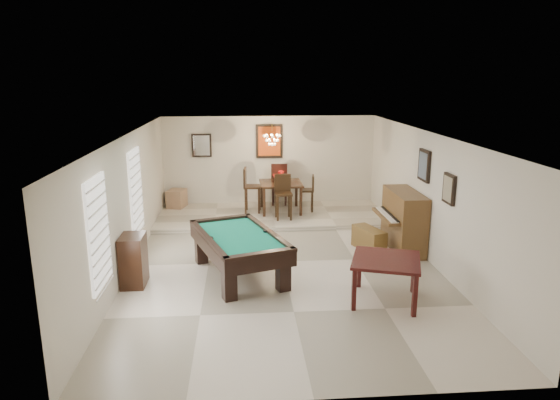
{
  "coord_description": "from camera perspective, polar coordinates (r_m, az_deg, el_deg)",
  "views": [
    {
      "loc": [
        -0.8,
        -9.56,
        3.7
      ],
      "look_at": [
        0.0,
        0.6,
        1.15
      ],
      "focal_mm": 32.0,
      "sensor_mm": 36.0,
      "label": 1
    }
  ],
  "objects": [
    {
      "name": "wall_front",
      "position": [
        5.66,
        4.14,
        -11.09
      ],
      "size": [
        6.0,
        0.04,
        2.6
      ],
      "primitive_type": "cube",
      "color": "silver",
      "rests_on": "ground_plane"
    },
    {
      "name": "square_table",
      "position": [
        8.64,
        11.93,
        -8.92
      ],
      "size": [
        1.38,
        1.38,
        0.75
      ],
      "primitive_type": null,
      "rotation": [
        0.0,
        0.0,
        -0.32
      ],
      "color": "black",
      "rests_on": "ground_plane"
    },
    {
      "name": "corner_bench",
      "position": [
        14.22,
        -11.72,
        0.18
      ],
      "size": [
        0.56,
        0.64,
        0.49
      ],
      "primitive_type": "cube",
      "rotation": [
        0.0,
        0.0,
        -0.26
      ],
      "color": "#A27958",
      "rests_on": "dining_step"
    },
    {
      "name": "wall_back",
      "position": [
        14.29,
        -1.23,
        4.37
      ],
      "size": [
        6.0,
        0.04,
        2.6
      ],
      "primitive_type": "cube",
      "color": "silver",
      "rests_on": "ground_plane"
    },
    {
      "name": "dining_step",
      "position": [
        13.35,
        -0.9,
        -1.78
      ],
      "size": [
        6.0,
        2.5,
        0.12
      ],
      "primitive_type": "cube",
      "color": "beige",
      "rests_on": "ground_plane"
    },
    {
      "name": "window_left_rear",
      "position": [
        10.65,
        -16.15,
        1.0
      ],
      "size": [
        0.06,
        1.0,
        1.7
      ],
      "primitive_type": "cube",
      "color": "white",
      "rests_on": "wall_left"
    },
    {
      "name": "upright_piano",
      "position": [
        11.11,
        13.23,
        -2.32
      ],
      "size": [
        0.86,
        1.54,
        1.28
      ],
      "primitive_type": null,
      "color": "brown",
      "rests_on": "ground_plane"
    },
    {
      "name": "flower_vase",
      "position": [
        13.32,
        0.09,
        2.97
      ],
      "size": [
        0.14,
        0.14,
        0.21
      ],
      "primitive_type": null,
      "rotation": [
        0.0,
        0.0,
        0.16
      ],
      "color": "red",
      "rests_on": "dining_table"
    },
    {
      "name": "dining_chair_south",
      "position": [
        12.68,
        0.4,
        0.31
      ],
      "size": [
        0.44,
        0.44,
        1.14
      ],
      "primitive_type": null,
      "rotation": [
        0.0,
        0.0,
        0.05
      ],
      "color": "black",
      "rests_on": "dining_step"
    },
    {
      "name": "dining_chair_east",
      "position": [
        13.49,
        3.08,
        0.79
      ],
      "size": [
        0.41,
        0.41,
        0.99
      ],
      "primitive_type": null,
      "rotation": [
        0.0,
        0.0,
        -1.69
      ],
      "color": "black",
      "rests_on": "dining_step"
    },
    {
      "name": "ground_plane",
      "position": [
        10.29,
        0.26,
        -7.09
      ],
      "size": [
        6.0,
        9.0,
        0.02
      ],
      "primitive_type": "cube",
      "color": "beige"
    },
    {
      "name": "apothecary_chest",
      "position": [
        9.42,
        -16.4,
        -6.63
      ],
      "size": [
        0.41,
        0.62,
        0.93
      ],
      "primitive_type": "cube",
      "color": "black",
      "rests_on": "ground_plane"
    },
    {
      "name": "dining_chair_west",
      "position": [
        13.37,
        -3.15,
        1.14
      ],
      "size": [
        0.49,
        0.49,
        1.2
      ],
      "primitive_type": null,
      "rotation": [
        0.0,
        0.0,
        1.47
      ],
      "color": "black",
      "rests_on": "dining_step"
    },
    {
      "name": "back_painting",
      "position": [
        14.16,
        -1.24,
        6.74
      ],
      "size": [
        0.75,
        0.06,
        0.95
      ],
      "primitive_type": "cube",
      "color": "#D84C14",
      "rests_on": "wall_back"
    },
    {
      "name": "piano_bench",
      "position": [
        11.04,
        10.12,
        -4.43
      ],
      "size": [
        0.62,
        0.95,
        0.49
      ],
      "primitive_type": "cube",
      "rotation": [
        0.0,
        0.0,
        0.34
      ],
      "color": "brown",
      "rests_on": "ground_plane"
    },
    {
      "name": "wall_right",
      "position": [
        10.57,
        16.7,
        0.31
      ],
      "size": [
        0.04,
        9.0,
        2.6
      ],
      "primitive_type": "cube",
      "color": "silver",
      "rests_on": "ground_plane"
    },
    {
      "name": "pool_table",
      "position": [
        9.51,
        -4.68,
        -6.34
      ],
      "size": [
        1.98,
        2.67,
        0.79
      ],
      "primitive_type": null,
      "rotation": [
        0.0,
        0.0,
        0.33
      ],
      "color": "black",
      "rests_on": "ground_plane"
    },
    {
      "name": "chandelier",
      "position": [
        12.88,
        -0.92,
        7.35
      ],
      "size": [
        0.44,
        0.44,
        0.6
      ],
      "primitive_type": null,
      "color": "#FFE5B2",
      "rests_on": "ceiling"
    },
    {
      "name": "ceiling",
      "position": [
        9.66,
        0.28,
        7.5
      ],
      "size": [
        6.0,
        9.0,
        0.04
      ],
      "primitive_type": "cube",
      "color": "white",
      "rests_on": "wall_back"
    },
    {
      "name": "back_mirror",
      "position": [
        14.2,
        -8.96,
        6.18
      ],
      "size": [
        0.55,
        0.06,
        0.65
      ],
      "primitive_type": "cube",
      "color": "white",
      "rests_on": "wall_back"
    },
    {
      "name": "dining_chair_north",
      "position": [
        14.15,
        -0.07,
        1.9
      ],
      "size": [
        0.49,
        0.49,
        1.2
      ],
      "primitive_type": null,
      "rotation": [
        0.0,
        0.0,
        3.03
      ],
      "color": "black",
      "rests_on": "dining_step"
    },
    {
      "name": "wall_left",
      "position": [
        10.1,
        -16.94,
        -0.32
      ],
      "size": [
        0.04,
        9.0,
        2.6
      ],
      "primitive_type": "cube",
      "color": "silver",
      "rests_on": "ground_plane"
    },
    {
      "name": "window_left_front",
      "position": [
        8.02,
        -20.03,
        -3.52
      ],
      "size": [
        0.06,
        1.0,
        1.7
      ],
      "primitive_type": "cube",
      "color": "white",
      "rests_on": "wall_left"
    },
    {
      "name": "dining_table",
      "position": [
        13.44,
        0.09,
        0.61
      ],
      "size": [
        1.12,
        1.12,
        0.92
      ],
      "primitive_type": null,
      "rotation": [
        0.0,
        0.0,
        0.02
      ],
      "color": "black",
      "rests_on": "dining_step"
    },
    {
      "name": "right_picture_lower",
      "position": [
        9.57,
        18.76,
        1.21
      ],
      "size": [
        0.06,
        0.45,
        0.55
      ],
      "primitive_type": "cube",
      "color": "gray",
      "rests_on": "wall_right"
    },
    {
      "name": "right_picture_upper",
      "position": [
        10.71,
        16.16,
        3.81
      ],
      "size": [
        0.06,
        0.55,
        0.65
      ],
      "primitive_type": "cube",
      "color": "slate",
      "rests_on": "wall_right"
    }
  ]
}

